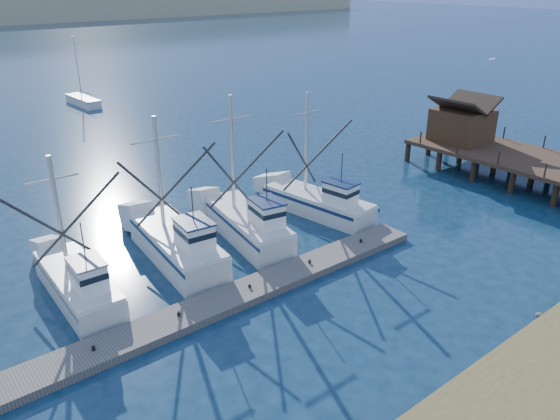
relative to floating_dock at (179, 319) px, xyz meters
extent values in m
plane|color=#0C2338|center=(8.51, -6.21, -0.20)|extent=(500.00, 500.00, 0.00)
cube|color=#605C56|center=(0.00, 0.00, 0.00)|extent=(30.00, 2.12, 0.40)
cylinder|color=black|center=(30.01, -1.21, 0.65)|extent=(0.44, 0.44, 1.70)
cube|color=black|center=(30.01, -1.21, 1.65)|extent=(7.00, 20.00, 0.30)
cube|color=#4C331E|center=(30.01, 5.79, 3.10)|extent=(4.00, 4.00, 2.60)
cube|color=silver|center=(-2.80, 4.94, 0.46)|extent=(2.47, 7.36, 1.32)
cube|color=white|center=(-2.80, 3.08, 1.87)|extent=(1.35, 1.82, 1.50)
cylinder|color=#B7B2A8|center=(-2.80, 6.19, 4.02)|extent=(0.22, 0.22, 5.79)
cube|color=silver|center=(2.92, 5.38, 0.60)|extent=(3.43, 8.38, 1.60)
cube|color=white|center=(2.92, 3.29, 2.15)|extent=(1.71, 2.13, 1.50)
cylinder|color=#B7B2A8|center=(2.92, 6.77, 4.59)|extent=(0.22, 0.22, 6.39)
cube|color=silver|center=(7.60, 5.21, 0.56)|extent=(3.72, 8.12, 1.53)
cube|color=white|center=(7.60, 3.21, 2.08)|extent=(1.71, 2.12, 1.50)
cylinder|color=#B7B2A8|center=(7.60, 6.55, 4.83)|extent=(0.22, 0.22, 7.00)
cube|color=silver|center=(13.47, 5.24, 0.43)|extent=(3.45, 8.13, 1.27)
cube|color=white|center=(13.47, 3.22, 1.82)|extent=(1.61, 2.10, 1.50)
cylinder|color=#B7B2A8|center=(13.47, 6.58, 4.41)|extent=(0.22, 0.22, 6.68)
cube|color=silver|center=(13.42, 47.81, 0.25)|extent=(2.03, 6.78, 0.90)
cylinder|color=#B7B2A8|center=(13.42, 48.11, 4.30)|extent=(0.12, 0.12, 7.20)
sphere|color=white|center=(24.59, 0.84, 9.40)|extent=(0.17, 0.17, 0.17)
cube|color=white|center=(24.34, 0.84, 9.42)|extent=(0.42, 0.10, 0.11)
cube|color=white|center=(24.85, 0.84, 9.42)|extent=(0.42, 0.10, 0.11)
camera|label=1|loc=(-9.56, -19.29, 14.59)|focal=35.00mm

